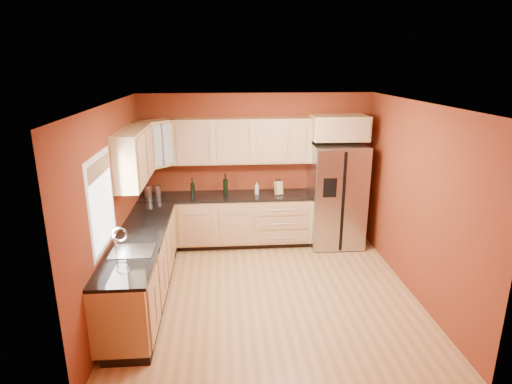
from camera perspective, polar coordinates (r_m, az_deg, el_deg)
The scene contains 23 objects.
floor at distance 6.14m, azimuth 1.60°, elevation -13.26°, with size 4.00×4.00×0.00m, color #AF7F43.
ceiling at distance 5.33m, azimuth 1.83°, elevation 11.69°, with size 4.00×4.00×0.00m, color white.
wall_back at distance 7.52m, azimuth 0.07°, elevation 3.15°, with size 4.00×0.04×2.60m, color maroon.
wall_front at distance 3.77m, azimuth 5.03°, elevation -11.31°, with size 4.00×0.04×2.60m, color maroon.
wall_left at distance 5.75m, azimuth -18.55°, elevation -2.09°, with size 0.04×4.00×2.60m, color maroon.
wall_right at distance 6.14m, azimuth 20.61°, elevation -1.10°, with size 0.04×4.00×2.60m, color maroon.
base_cabinets_back at distance 7.46m, azimuth -3.97°, elevation -3.91°, with size 2.90×0.60×0.88m, color tan.
base_cabinets_left at distance 6.00m, azimuth -14.96°, elevation -9.84°, with size 0.60×2.80×0.88m, color tan.
countertop_back at distance 7.30m, azimuth -4.04°, elevation -0.56°, with size 2.90×0.62×0.04m, color black.
countertop_left at distance 5.82m, azimuth -15.21°, elevation -5.77°, with size 0.62×2.80×0.04m, color black.
upper_cabinets_back at distance 7.23m, azimuth -1.81°, elevation 6.85°, with size 2.30×0.33×0.75m, color tan.
upper_cabinets_left at distance 6.26m, azimuth -16.00°, elevation 4.64°, with size 0.33×1.35×0.75m, color tan.
corner_upper_cabinet at distance 7.14m, azimuth -13.27°, elevation 6.29°, with size 0.62×0.33×0.75m, color tan.
over_fridge_cabinet at distance 7.31m, azimuth 10.99°, elevation 8.45°, with size 0.92×0.60×0.40m, color tan.
refrigerator at distance 7.50m, azimuth 10.65°, elevation -0.43°, with size 0.90×0.75×1.78m, color #BBBBC0.
window at distance 5.21m, azimuth -19.85°, elevation -1.25°, with size 0.03×0.90×1.00m, color white.
sink_faucet at distance 5.30m, azimuth -16.29°, elevation -6.14°, with size 0.50×0.42×0.30m, color silver, non-canonical shape.
canister_left at distance 7.36m, azimuth -14.20°, elevation 0.07°, with size 0.12×0.12×0.20m, color #BBBBC0.
canister_right at distance 7.41m, azimuth -12.96°, elevation 0.20°, with size 0.11×0.11×0.18m, color #BBBBC0.
wine_bottle_a at distance 7.29m, azimuth -4.09°, elevation 1.06°, with size 0.08×0.08×0.36m, color black, non-canonical shape.
wine_bottle_b at distance 7.24m, azimuth -8.45°, elevation 0.62°, with size 0.07×0.07×0.32m, color black, non-canonical shape.
knife_block at distance 7.31m, azimuth 3.01°, elevation 0.57°, with size 0.11×0.10×0.23m, color tan.
soap_dispenser at distance 7.31m, azimuth 0.11°, elevation 0.48°, with size 0.07×0.07×0.20m, color silver.
Camera 1 is at (-0.58, -5.28, 3.08)m, focal length 30.00 mm.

